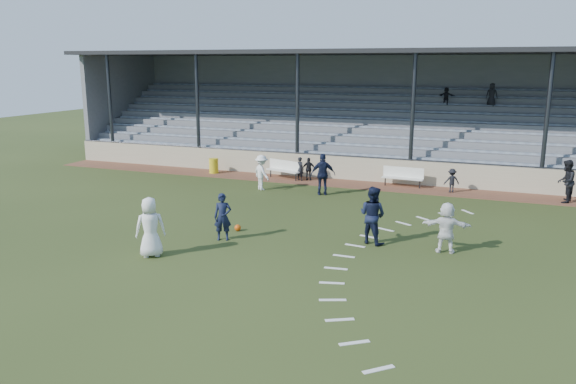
% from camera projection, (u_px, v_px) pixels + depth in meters
% --- Properties ---
extents(ground, '(90.00, 90.00, 0.00)m').
position_uv_depth(ground, '(261.00, 246.00, 18.63)').
color(ground, '#2D3B18').
rests_on(ground, ground).
extents(cinder_track, '(34.00, 2.00, 0.02)m').
position_uv_depth(cinder_track, '(345.00, 184.00, 28.17)').
color(cinder_track, brown).
rests_on(cinder_track, ground).
extents(retaining_wall, '(34.00, 0.18, 1.20)m').
position_uv_depth(retaining_wall, '(351.00, 168.00, 28.99)').
color(retaining_wall, '#BAAD8F').
rests_on(retaining_wall, ground).
extents(bench_left, '(2.03, 1.05, 0.95)m').
position_uv_depth(bench_left, '(284.00, 168.00, 29.28)').
color(bench_left, white).
rests_on(bench_left, cinder_track).
extents(bench_right, '(2.02, 0.57, 0.95)m').
position_uv_depth(bench_right, '(403.00, 175.00, 27.38)').
color(bench_right, white).
rests_on(bench_right, cinder_track).
extents(trash_bin, '(0.50, 0.50, 0.80)m').
position_uv_depth(trash_bin, '(214.00, 166.00, 30.75)').
color(trash_bin, gold).
rests_on(trash_bin, cinder_track).
extents(football, '(0.23, 0.23, 0.23)m').
position_uv_depth(football, '(238.00, 228.00, 20.26)').
color(football, '#DA4F0C').
rests_on(football, ground).
extents(player_white_lead, '(1.10, 1.03, 1.89)m').
position_uv_depth(player_white_lead, '(150.00, 227.00, 17.43)').
color(player_white_lead, white).
rests_on(player_white_lead, ground).
extents(player_navy_lead, '(0.70, 0.59, 1.63)m').
position_uv_depth(player_navy_lead, '(223.00, 217.00, 19.09)').
color(player_navy_lead, black).
rests_on(player_navy_lead, ground).
extents(player_navy_mid, '(1.15, 1.02, 1.95)m').
position_uv_depth(player_navy_mid, '(372.00, 215.00, 18.71)').
color(player_navy_mid, black).
rests_on(player_navy_mid, ground).
extents(player_white_wing, '(1.24, 1.14, 1.68)m').
position_uv_depth(player_white_wing, '(262.00, 172.00, 26.69)').
color(player_white_wing, white).
rests_on(player_white_wing, ground).
extents(player_navy_wing, '(1.22, 0.85, 1.92)m').
position_uv_depth(player_navy_wing, '(323.00, 174.00, 25.62)').
color(player_navy_wing, black).
rests_on(player_navy_wing, ground).
extents(player_white_back, '(1.57, 0.65, 1.65)m').
position_uv_depth(player_white_back, '(446.00, 227.00, 17.83)').
color(player_white_back, white).
rests_on(player_white_back, ground).
extents(official, '(0.92, 1.06, 1.86)m').
position_uv_depth(official, '(566.00, 181.00, 24.18)').
color(official, black).
rests_on(official, cinder_track).
extents(sub_left_near, '(0.52, 0.43, 1.22)m').
position_uv_depth(sub_left_near, '(300.00, 169.00, 28.77)').
color(sub_left_near, black).
rests_on(sub_left_near, cinder_track).
extents(sub_left_far, '(0.73, 0.40, 1.18)m').
position_uv_depth(sub_left_far, '(309.00, 169.00, 28.79)').
color(sub_left_far, black).
rests_on(sub_left_far, cinder_track).
extents(sub_right, '(0.83, 0.66, 1.12)m').
position_uv_depth(sub_right, '(452.00, 181.00, 26.13)').
color(sub_right, black).
rests_on(sub_right, cinder_track).
extents(grandstand, '(34.60, 9.00, 6.61)m').
position_uv_depth(grandstand, '(372.00, 128.00, 32.91)').
color(grandstand, slate).
rests_on(grandstand, ground).
extents(penalty_arc, '(3.89, 14.63, 0.01)m').
position_uv_depth(penalty_arc, '(384.00, 261.00, 17.18)').
color(penalty_arc, white).
rests_on(penalty_arc, ground).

